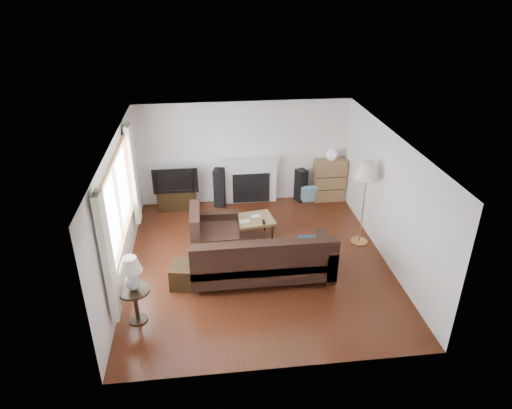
{
  "coord_description": "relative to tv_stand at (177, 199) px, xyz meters",
  "views": [
    {
      "loc": [
        -0.92,
        -7.45,
        5.07
      ],
      "look_at": [
        0.0,
        0.3,
        1.1
      ],
      "focal_mm": 32.0,
      "sensor_mm": 36.0,
      "label": 1
    }
  ],
  "objects": [
    {
      "name": "globe_lamp",
      "position": [
        3.73,
        0.03,
        0.95
      ],
      "size": [
        0.27,
        0.27,
        0.27
      ],
      "primitive_type": "sphere",
      "color": "white",
      "rests_on": "bookshelf"
    },
    {
      "name": "footstool",
      "position": [
        0.25,
        -3.1,
        -0.02
      ],
      "size": [
        0.58,
        0.58,
        0.42
      ],
      "primitive_type": "cube",
      "rotation": [
        0.0,
        0.0,
        -0.18
      ],
      "color": "black",
      "rests_on": "ground"
    },
    {
      "name": "fireplace",
      "position": [
        1.79,
        0.14,
        0.35
      ],
      "size": [
        1.4,
        0.26,
        1.15
      ],
      "primitive_type": "cube",
      "color": "white",
      "rests_on": "room"
    },
    {
      "name": "television",
      "position": [
        -0.0,
        0.0,
        0.53
      ],
      "size": [
        1.04,
        0.14,
        0.6
      ],
      "primitive_type": "imported",
      "color": "black",
      "rests_on": "tv_stand"
    },
    {
      "name": "side_table",
      "position": [
        -0.51,
        -3.98,
        0.08
      ],
      "size": [
        0.5,
        0.5,
        0.62
      ],
      "primitive_type": "cube",
      "color": "black",
      "rests_on": "ground"
    },
    {
      "name": "floor_lamp",
      "position": [
        3.85,
        -2.06,
        0.68
      ],
      "size": [
        0.53,
        0.53,
        1.82
      ],
      "primitive_type": "cube",
      "rotation": [
        0.0,
        0.0,
        0.13
      ],
      "color": "#BF8842",
      "rests_on": "ground"
    },
    {
      "name": "table_lamp",
      "position": [
        -0.51,
        -3.98,
        0.69
      ],
      "size": [
        0.36,
        0.36,
        0.59
      ],
      "primitive_type": "cube",
      "color": "silver",
      "rests_on": "side_table"
    },
    {
      "name": "sectional_sofa",
      "position": [
        1.65,
        -3.03,
        0.22
      ],
      "size": [
        2.8,
        2.05,
        0.91
      ],
      "primitive_type": "cube",
      "color": "black",
      "rests_on": "ground"
    },
    {
      "name": "window",
      "position": [
        -0.81,
        -2.7,
        1.32
      ],
      "size": [
        0.12,
        2.74,
        1.54
      ],
      "primitive_type": "cube",
      "color": "olive",
      "rests_on": "room"
    },
    {
      "name": "curtain_near",
      "position": [
        -0.76,
        -4.22,
        1.17
      ],
      "size": [
        0.1,
        0.35,
        2.1
      ],
      "primitive_type": "cube",
      "color": "white",
      "rests_on": "room"
    },
    {
      "name": "room",
      "position": [
        1.64,
        -2.5,
        1.02
      ],
      "size": [
        5.1,
        5.6,
        2.54
      ],
      "color": "#4D2111",
      "rests_on": "ground"
    },
    {
      "name": "curtain_far",
      "position": [
        -0.76,
        -1.18,
        1.17
      ],
      "size": [
        0.1,
        0.35,
        2.1
      ],
      "primitive_type": "cube",
      "color": "white",
      "rests_on": "room"
    },
    {
      "name": "bookshelf",
      "position": [
        3.73,
        0.03,
        0.29
      ],
      "size": [
        0.76,
        0.36,
        1.05
      ],
      "primitive_type": "cube",
      "color": "olive",
      "rests_on": "ground"
    },
    {
      "name": "coffee_table",
      "position": [
        1.46,
        -1.65,
        0.01
      ],
      "size": [
        1.31,
        0.85,
        0.48
      ],
      "primitive_type": "cube",
      "rotation": [
        0.0,
        0.0,
        0.16
      ],
      "color": "olive",
      "rests_on": "ground"
    },
    {
      "name": "speaker_left",
      "position": [
        1.03,
        0.04,
        0.24
      ],
      "size": [
        0.32,
        0.36,
        0.93
      ],
      "primitive_type": "cube",
      "rotation": [
        0.0,
        0.0,
        -0.22
      ],
      "color": "black",
      "rests_on": "ground"
    },
    {
      "name": "speaker_right",
      "position": [
        3.02,
        0.05,
        0.18
      ],
      "size": [
        0.32,
        0.34,
        0.82
      ],
      "primitive_type": "cube",
      "rotation": [
        0.0,
        0.0,
        0.41
      ],
      "color": "black",
      "rests_on": "ground"
    },
    {
      "name": "tv_stand",
      "position": [
        0.0,
        0.0,
        0.0
      ],
      "size": [
        0.92,
        0.41,
        0.46
      ],
      "primitive_type": "cube",
      "color": "black",
      "rests_on": "ground"
    }
  ]
}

